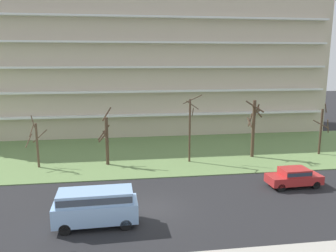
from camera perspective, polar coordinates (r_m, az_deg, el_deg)
ground at (r=24.56m, az=-2.54°, el=-13.73°), size 160.00×160.00×0.00m
grass_lawn_strip at (r=37.67m, az=-4.62°, el=-4.67°), size 80.00×16.00×0.08m
apartment_building at (r=49.21m, az=-5.74°, el=10.02°), size 53.75×10.97×18.65m
tree_far_left at (r=34.63m, az=-21.35°, el=-2.71°), size 1.85×1.62×5.16m
tree_left at (r=33.64m, az=-10.36°, el=-2.21°), size 1.48×1.37×5.77m
tree_center at (r=33.86m, az=3.75°, el=-0.30°), size 1.88×2.13×6.86m
tree_right at (r=36.57m, az=14.27°, el=0.08°), size 1.94×1.91×6.22m
tree_far_right at (r=40.21m, az=24.51°, el=-0.68°), size 2.17×1.31×5.73m
sedan_red_near_left at (r=29.90m, az=20.53°, el=-8.00°), size 4.47×1.97×1.57m
van_blue_center_left at (r=22.14m, az=-12.13°, el=-12.93°), size 5.25×2.13×2.36m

